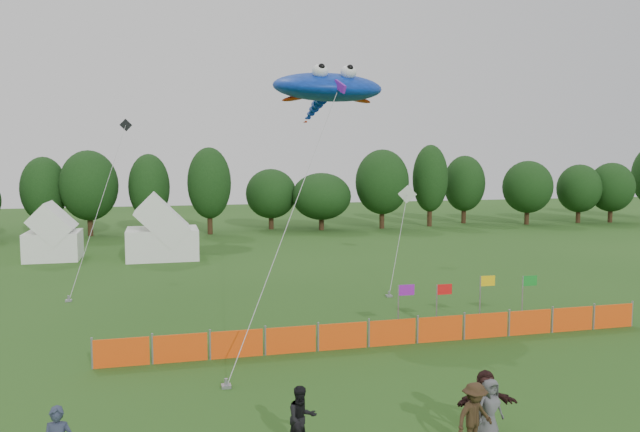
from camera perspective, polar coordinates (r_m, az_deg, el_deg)
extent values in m
cylinder|color=#382314|center=(62.34, -23.83, -0.61)|extent=(0.50, 0.50, 2.38)
ellipsoid|color=black|center=(62.11, -23.94, 2.24)|extent=(4.09, 4.09, 5.35)
cylinder|color=#382314|center=(60.98, -20.27, -0.52)|extent=(0.50, 0.50, 2.57)
ellipsoid|color=black|center=(60.74, -20.37, 2.64)|extent=(5.20, 5.20, 5.79)
cylinder|color=#382314|center=(60.59, -15.28, -0.46)|extent=(0.50, 0.50, 2.46)
ellipsoid|color=black|center=(60.36, -15.35, 2.58)|extent=(3.78, 3.78, 5.55)
cylinder|color=#382314|center=(59.34, -10.03, -0.37)|extent=(0.50, 0.50, 2.66)
ellipsoid|color=black|center=(59.09, -10.09, 2.99)|extent=(4.05, 4.05, 5.99)
cylinder|color=#382314|center=(62.71, -4.49, -0.31)|extent=(0.50, 0.50, 1.98)
ellipsoid|color=black|center=(62.51, -4.50, 2.05)|extent=(5.06, 5.06, 4.46)
cylinder|color=#382314|center=(61.79, 0.13, -0.43)|extent=(0.50, 0.50, 1.86)
ellipsoid|color=black|center=(61.59, 0.13, 1.81)|extent=(5.86, 5.86, 4.18)
cylinder|color=#382314|center=(63.43, 5.68, 0.04)|extent=(0.50, 0.50, 2.62)
ellipsoid|color=black|center=(63.20, 5.71, 3.12)|extent=(5.41, 5.41, 5.89)
cylinder|color=#382314|center=(66.06, 9.99, 0.27)|extent=(0.50, 0.50, 2.78)
ellipsoid|color=black|center=(65.84, 10.04, 3.42)|extent=(3.67, 3.67, 6.26)
cylinder|color=#382314|center=(69.90, 13.00, 0.34)|extent=(0.50, 0.50, 2.42)
ellipsoid|color=black|center=(69.70, 13.06, 2.92)|extent=(4.46, 4.46, 5.44)
cylinder|color=#382314|center=(70.54, 18.38, 0.17)|extent=(0.50, 0.50, 2.24)
ellipsoid|color=black|center=(70.35, 18.45, 2.54)|extent=(5.26, 5.26, 5.03)
cylinder|color=#382314|center=(74.21, 22.53, 0.23)|extent=(0.50, 0.50, 2.10)
ellipsoid|color=black|center=(74.03, 22.61, 2.35)|extent=(4.74, 4.74, 4.73)
cylinder|color=#382314|center=(76.16, 25.01, 0.28)|extent=(0.50, 0.50, 2.16)
ellipsoid|color=black|center=(75.98, 25.09, 2.40)|extent=(4.88, 4.88, 4.87)
cube|color=white|center=(48.04, -23.18, -2.49)|extent=(3.61, 3.61, 1.98)
cube|color=white|center=(45.94, -14.20, -2.45)|extent=(4.93, 3.94, 2.17)
cube|color=#F94B0D|center=(23.14, -17.72, -11.81)|extent=(1.90, 0.06, 1.00)
cube|color=#F94B0D|center=(23.10, -12.66, -11.71)|extent=(1.90, 0.06, 1.00)
cube|color=#F94B0D|center=(23.23, -7.62, -11.52)|extent=(1.90, 0.06, 1.00)
cube|color=#F94B0D|center=(23.54, -2.69, -11.26)|extent=(1.90, 0.06, 1.00)
cube|color=#F94B0D|center=(24.00, 2.08, -10.92)|extent=(1.90, 0.06, 1.00)
cube|color=#F94B0D|center=(24.62, 6.63, -10.53)|extent=(1.90, 0.06, 1.00)
cube|color=#F94B0D|center=(25.38, 10.91, -10.11)|extent=(1.90, 0.06, 1.00)
cube|color=#F94B0D|center=(26.27, 14.92, -9.66)|extent=(1.90, 0.06, 1.00)
cube|color=#F94B0D|center=(27.28, 18.64, -9.20)|extent=(1.90, 0.06, 1.00)
cube|color=#F94B0D|center=(28.40, 22.07, -8.74)|extent=(1.90, 0.06, 1.00)
cube|color=#F94B0D|center=(29.60, 25.22, -8.28)|extent=(1.90, 0.06, 1.00)
cylinder|color=gray|center=(26.13, 7.17, -8.45)|extent=(0.06, 0.06, 2.01)
cube|color=purple|center=(26.08, 7.91, -6.72)|extent=(0.70, 0.02, 0.45)
cylinder|color=gray|center=(27.48, 10.61, -8.03)|extent=(0.06, 0.06, 1.80)
cube|color=red|center=(27.48, 11.30, -6.60)|extent=(0.70, 0.02, 0.45)
cylinder|color=gray|center=(28.25, 14.42, -7.44)|extent=(0.06, 0.06, 2.10)
cube|color=yellow|center=(28.25, 15.08, -5.75)|extent=(0.70, 0.02, 0.45)
cylinder|color=gray|center=(29.15, 18.01, -7.20)|extent=(0.06, 0.06, 2.03)
cube|color=#148C26|center=(29.18, 18.64, -5.63)|extent=(0.70, 0.02, 0.45)
imported|color=black|center=(16.16, -1.69, -18.05)|extent=(0.91, 0.78, 1.65)
imported|color=#342415|center=(16.65, 13.95, -17.36)|extent=(1.25, 0.94, 1.71)
imported|color=#55555A|center=(17.33, 15.23, -16.65)|extent=(0.87, 0.65, 1.60)
imported|color=black|center=(17.44, 14.86, -16.22)|extent=(1.67, 0.67, 1.76)
ellipsoid|color=#0D3AC5|center=(30.45, 0.72, 11.69)|extent=(5.81, 4.66, 1.89)
sphere|color=white|center=(29.23, 0.02, 13.11)|extent=(0.76, 0.76, 0.76)
sphere|color=white|center=(29.59, 2.62, 13.01)|extent=(0.76, 0.76, 0.76)
ellipsoid|color=red|center=(30.24, -2.05, 10.79)|extent=(1.58, 0.69, 0.25)
ellipsoid|color=red|center=(30.98, 3.25, 10.66)|extent=(1.58, 0.69, 0.25)
cube|color=purple|center=(28.45, 1.83, 11.77)|extent=(0.37, 0.96, 0.70)
cylinder|color=#A5A5A5|center=(23.91, -2.57, 0.34)|extent=(6.05, 8.31, 10.30)
cube|color=gray|center=(20.58, -8.57, -15.14)|extent=(0.30, 0.30, 0.10)
cube|color=white|center=(43.85, 7.98, 1.99)|extent=(1.29, 0.36, 1.29)
cylinder|color=#A5A5A5|center=(38.22, 7.28, -2.01)|extent=(5.30, 10.56, 4.68)
cube|color=gray|center=(32.84, 6.32, -7.27)|extent=(0.30, 0.30, 0.10)
cube|color=black|center=(43.45, -17.33, 7.95)|extent=(0.83, 0.24, 0.83)
cylinder|color=#A5A5A5|center=(38.39, -19.38, 1.27)|extent=(2.52, 10.41, 9.36)
cube|color=gray|center=(34.06, -22.00, -7.18)|extent=(0.30, 0.30, 0.10)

